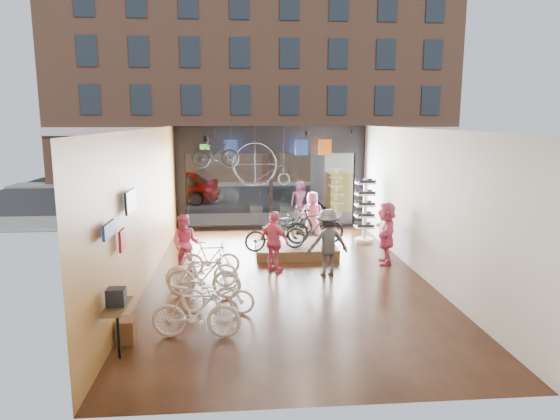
{
  "coord_description": "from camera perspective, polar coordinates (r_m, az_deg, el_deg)",
  "views": [
    {
      "loc": [
        -1.2,
        -12.4,
        4.03
      ],
      "look_at": [
        -0.04,
        1.4,
        1.51
      ],
      "focal_mm": 32.0,
      "sensor_mm": 36.0,
      "label": 1
    }
  ],
  "objects": [
    {
      "name": "ceiling",
      "position": [
        12.46,
        0.75,
        9.35
      ],
      "size": [
        7.0,
        12.0,
        0.04
      ],
      "primitive_type": "cube",
      "color": "black",
      "rests_on": "ground"
    },
    {
      "name": "floor_bike_4",
      "position": [
        12.26,
        -8.94,
        -6.78
      ],
      "size": [
        1.77,
        0.73,
        0.91
      ],
      "primitive_type": "imported",
      "rotation": [
        0.0,
        0.0,
        1.65
      ],
      "color": "beige",
      "rests_on": "ground_plane"
    },
    {
      "name": "exit_sign",
      "position": [
        18.35,
        -8.59,
        7.14
      ],
      "size": [
        0.35,
        0.06,
        0.18
      ],
      "primitive_type": "cube",
      "color": "#198C26",
      "rests_on": "storefront"
    },
    {
      "name": "display_bike_mid",
      "position": [
        15.14,
        4.05,
        -1.9
      ],
      "size": [
        1.8,
        0.62,
        1.07
      ],
      "primitive_type": "imported",
      "rotation": [
        0.0,
        0.0,
        1.64
      ],
      "color": "black",
      "rests_on": "display_platform"
    },
    {
      "name": "floor_bike_3",
      "position": [
        11.57,
        -8.73,
        -7.44
      ],
      "size": [
        1.81,
        0.85,
        1.05
      ],
      "primitive_type": "imported",
      "rotation": [
        0.0,
        0.0,
        1.36
      ],
      "color": "beige",
      "rests_on": "ground_plane"
    },
    {
      "name": "wall_merch",
      "position": [
        9.56,
        -17.88,
        -6.79
      ],
      "size": [
        0.4,
        2.4,
        2.6
      ],
      "primitive_type": null,
      "color": "navy",
      "rests_on": "wall_left"
    },
    {
      "name": "ground_plane",
      "position": [
        13.1,
        0.71,
        -7.69
      ],
      "size": [
        7.0,
        12.0,
        0.04
      ],
      "primitive_type": "cube",
      "color": "black",
      "rests_on": "ground"
    },
    {
      "name": "street_car",
      "position": [
        24.83,
        -12.33,
        2.6
      ],
      "size": [
        4.68,
        1.88,
        1.59
      ],
      "primitive_type": "imported",
      "rotation": [
        0.0,
        0.0,
        -1.57
      ],
      "color": "gray",
      "rests_on": "street_road"
    },
    {
      "name": "wall_left",
      "position": [
        12.79,
        -15.16,
        0.37
      ],
      "size": [
        0.04,
        12.0,
        3.8
      ],
      "primitive_type": "cube",
      "color": "#A77838",
      "rests_on": "ground"
    },
    {
      "name": "jersey_mid",
      "position": [
        17.77,
        2.46,
        7.15
      ],
      "size": [
        0.45,
        0.03,
        0.55
      ],
      "primitive_type": "cube",
      "color": "#1E3F99",
      "rests_on": "ceiling"
    },
    {
      "name": "jersey_left",
      "position": [
        17.63,
        -5.62,
        7.09
      ],
      "size": [
        0.45,
        0.03,
        0.55
      ],
      "primitive_type": "cube",
      "color": "#1E3F99",
      "rests_on": "ceiling"
    },
    {
      "name": "floor_bike_1",
      "position": [
        9.59,
        -9.55,
        -11.41
      ],
      "size": [
        1.72,
        0.64,
        1.01
      ],
      "primitive_type": "imported",
      "rotation": [
        0.0,
        0.0,
        1.47
      ],
      "color": "beige",
      "rests_on": "ground_plane"
    },
    {
      "name": "storefront",
      "position": [
        18.56,
        -1.05,
        3.73
      ],
      "size": [
        7.0,
        0.26,
        3.8
      ],
      "primitive_type": null,
      "color": "black",
      "rests_on": "ground"
    },
    {
      "name": "customer_4",
      "position": [
        17.13,
        3.73,
        -0.57
      ],
      "size": [
        0.84,
        0.6,
        1.6
      ],
      "primitive_type": "imported",
      "rotation": [
        0.0,
        0.0,
        3.02
      ],
      "color": "#CC4C72",
      "rests_on": "ground_plane"
    },
    {
      "name": "customer_1",
      "position": [
        13.47,
        -10.75,
        -3.8
      ],
      "size": [
        0.89,
        0.76,
        1.57
      ],
      "primitive_type": "imported",
      "rotation": [
        0.0,
        0.0,
        -0.24
      ],
      "color": "#CC4C72",
      "rests_on": "ground_plane"
    },
    {
      "name": "penny_farthing",
      "position": [
        16.87,
        -1.83,
        5.11
      ],
      "size": [
        1.85,
        0.06,
        1.48
      ],
      "primitive_type": null,
      "color": "black",
      "rests_on": "ceiling"
    },
    {
      "name": "street_road",
      "position": [
        27.72,
        -2.25,
        1.94
      ],
      "size": [
        30.0,
        18.0,
        0.02
      ],
      "primitive_type": "cube",
      "color": "black",
      "rests_on": "ground"
    },
    {
      "name": "sidewalk_far",
      "position": [
        31.67,
        -2.57,
        3.11
      ],
      "size": [
        30.0,
        2.0,
        0.12
      ],
      "primitive_type": "cube",
      "color": "slate",
      "rests_on": "ground"
    },
    {
      "name": "jersey_right",
      "position": [
        17.89,
        5.17,
        7.14
      ],
      "size": [
        0.45,
        0.03,
        0.55
      ],
      "primitive_type": "cube",
      "color": "#CC5919",
      "rests_on": "ceiling"
    },
    {
      "name": "wall_right",
      "position": [
        13.44,
        15.85,
        0.8
      ],
      "size": [
        0.04,
        12.0,
        3.8
      ],
      "primitive_type": "cube",
      "color": "beige",
      "rests_on": "ground"
    },
    {
      "name": "customer_2",
      "position": [
        13.3,
        -0.63,
        -3.65
      ],
      "size": [
        0.97,
        0.95,
        1.64
      ],
      "primitive_type": "imported",
      "rotation": [
        0.0,
        0.0,
        2.38
      ],
      "color": "#CC4C72",
      "rests_on": "ground_plane"
    },
    {
      "name": "opposite_building",
      "position": [
        34.05,
        -2.84,
        15.32
      ],
      "size": [
        26.0,
        5.0,
        14.0
      ],
      "primitive_type": "cube",
      "color": "brown",
      "rests_on": "ground"
    },
    {
      "name": "hung_bike",
      "position": [
        16.65,
        -7.4,
        6.43
      ],
      "size": [
        1.63,
        0.7,
        0.95
      ],
      "primitive_type": "imported",
      "rotation": [
        0.0,
        0.0,
        1.74
      ],
      "color": "black",
      "rests_on": "ceiling"
    },
    {
      "name": "floor_bike_5",
      "position": [
        13.2,
        -7.95,
        -5.48
      ],
      "size": [
        1.53,
        0.45,
        0.91
      ],
      "primitive_type": "imported",
      "rotation": [
        0.0,
        0.0,
        1.56
      ],
      "color": "beige",
      "rests_on": "ground_plane"
    },
    {
      "name": "display_bike_right",
      "position": [
        15.71,
        1.12,
        -1.61
      ],
      "size": [
        1.9,
        1.5,
        0.96
      ],
      "primitive_type": "imported",
      "rotation": [
        0.0,
        0.0,
        2.12
      ],
      "color": "black",
      "rests_on": "display_platform"
    },
    {
      "name": "customer_5",
      "position": [
        14.37,
        12.03,
        -2.57
      ],
      "size": [
        0.85,
        1.71,
        1.76
      ],
      "primitive_type": "imported",
      "rotation": [
        0.0,
        0.0,
        4.5
      ],
      "color": "#CC4C72",
      "rests_on": "ground_plane"
    },
    {
      "name": "box_truck",
      "position": [
        24.07,
        7.06,
        3.56
      ],
      "size": [
        2.08,
        6.24,
        2.46
      ],
      "primitive_type": null,
      "color": "silver",
      "rests_on": "street_road"
    },
    {
      "name": "sunglasses_rack",
      "position": [
        16.73,
        9.66,
        -0.06
      ],
      "size": [
        0.64,
        0.53,
        2.12
      ],
      "primitive_type": null,
      "rotation": [
        0.0,
        0.0,
        0.02
      ],
      "color": "white",
      "rests_on": "ground_plane"
    },
    {
      "name": "wall_back",
      "position": [
        6.83,
        5.62,
        -7.91
      ],
      "size": [
        7.0,
        0.04,
        3.8
      ],
      "primitive_type": "cube",
      "color": "beige",
      "rests_on": "ground"
    },
    {
      "name": "floor_bike_2",
      "position": [
        10.69,
        -7.16,
        -9.57
      ],
      "size": [
        1.62,
        0.75,
        0.82
      ],
      "primitive_type": "imported",
      "rotation": [
        0.0,
        0.0,
        1.43
      ],
      "color": "beige",
      "rests_on": "ground_plane"
    },
    {
      "name": "customer_3",
      "position": [
        13.04,
        5.45,
        -3.72
      ],
      "size": [
        1.21,
        0.81,
        1.75
      ],
      "primitive_type": "imported",
      "rotation": [
        0.0,
        0.0,
        3.29
      ],
      "color": "#3F3F44",
      "rests_on": "ground_plane"
    },
    {
      "name": "display_platform",
      "position": [
        15.18,
        1.76,
        -4.49
      ],
      "size": [
        2.4,
        1.8,
        0.3
      ],
      "primitive_type": "cube",
      "color": "#4A391A",
      "rests_on": "ground_plane"
    },
    {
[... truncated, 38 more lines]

